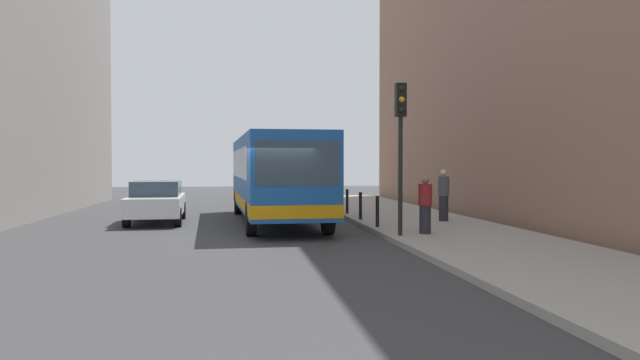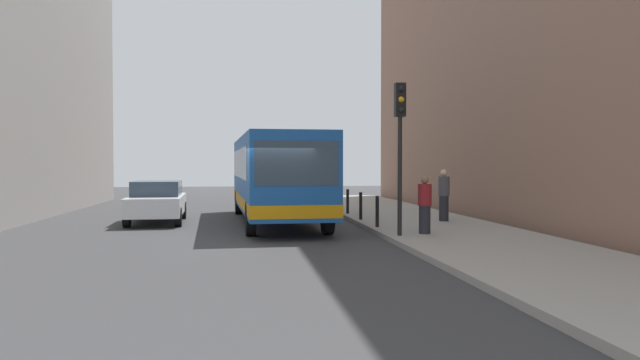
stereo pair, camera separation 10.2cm
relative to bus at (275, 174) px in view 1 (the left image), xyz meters
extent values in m
plane|color=#38383A|center=(-0.54, -4.69, -1.73)|extent=(80.00, 80.00, 0.00)
cube|color=#9E9991|center=(4.86, -4.69, -1.65)|extent=(4.40, 40.00, 0.15)
cube|color=#936B56|center=(10.96, -0.69, 6.13)|extent=(7.00, 32.00, 15.71)
cube|color=#19519E|center=(0.00, -0.11, 0.02)|extent=(2.96, 11.10, 2.50)
cube|color=orange|center=(0.00, -0.11, -0.93)|extent=(2.99, 11.12, 0.36)
cube|color=#2D3D4C|center=(0.24, -5.58, 0.37)|extent=(2.26, 0.16, 1.20)
cube|color=#2D3D4C|center=(-0.02, 0.39, 0.37)|extent=(2.92, 9.50, 1.00)
cylinder|color=black|center=(1.30, -3.95, -1.23)|extent=(0.32, 1.01, 1.00)
cylinder|color=black|center=(-0.96, -4.05, -1.23)|extent=(0.32, 1.01, 1.00)
cylinder|color=black|center=(0.97, 3.84, -1.23)|extent=(0.32, 1.01, 1.00)
cylinder|color=black|center=(-1.29, 3.74, -1.23)|extent=(0.32, 1.01, 1.00)
cube|color=silver|center=(-4.15, 0.37, -1.09)|extent=(1.96, 4.46, 0.64)
cube|color=#2D3D4C|center=(-4.16, 0.52, -0.51)|extent=(1.69, 2.52, 0.52)
cylinder|color=black|center=(-3.28, -1.10, -1.41)|extent=(0.24, 0.65, 0.64)
cylinder|color=black|center=(-4.92, -1.16, -1.41)|extent=(0.24, 0.65, 0.64)
cylinder|color=black|center=(-3.39, 1.90, -1.41)|extent=(0.24, 0.65, 0.64)
cylinder|color=black|center=(-5.02, 1.84, -1.41)|extent=(0.24, 0.65, 0.64)
cylinder|color=black|center=(3.01, -5.70, 0.02)|extent=(0.12, 0.12, 3.20)
cube|color=black|center=(3.01, -5.70, 2.07)|extent=(0.28, 0.24, 0.90)
sphere|color=black|center=(3.01, -5.83, 2.35)|extent=(0.16, 0.16, 0.16)
sphere|color=orange|center=(3.01, -5.83, 2.07)|extent=(0.16, 0.16, 0.16)
sphere|color=black|center=(3.01, -5.83, 1.79)|extent=(0.16, 0.16, 0.16)
cylinder|color=black|center=(2.91, -3.46, -1.10)|extent=(0.11, 0.11, 0.95)
cylinder|color=black|center=(2.91, -0.91, -1.10)|extent=(0.11, 0.11, 0.95)
cylinder|color=black|center=(2.91, 1.63, -1.10)|extent=(0.11, 0.11, 0.95)
cylinder|color=black|center=(2.91, 4.18, -1.10)|extent=(0.11, 0.11, 0.95)
cylinder|color=#26262D|center=(3.81, -5.37, -1.19)|extent=(0.32, 0.32, 0.78)
cylinder|color=maroon|center=(3.81, -5.37, -0.50)|extent=(0.38, 0.38, 0.60)
sphere|color=#8C6647|center=(3.81, -5.37, -0.09)|extent=(0.21, 0.21, 0.21)
cylinder|color=#26262D|center=(5.58, -1.85, -1.15)|extent=(0.32, 0.32, 0.85)
cylinder|color=#4C4C51|center=(5.58, -1.85, -0.39)|extent=(0.38, 0.38, 0.66)
sphere|color=beige|center=(5.58, -1.85, 0.05)|extent=(0.23, 0.23, 0.23)
camera|label=1|loc=(-1.40, -21.69, 0.35)|focal=34.31mm
camera|label=2|loc=(-1.30, -21.70, 0.35)|focal=34.31mm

